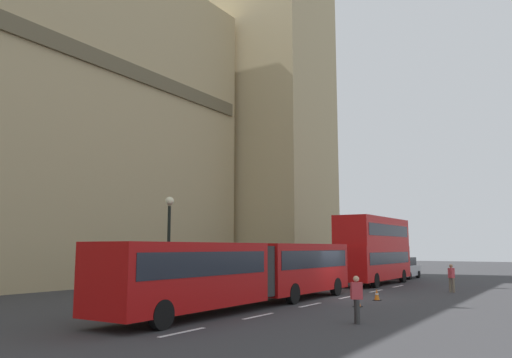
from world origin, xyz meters
name	(u,v)px	position (x,y,z in m)	size (l,w,h in m)	color
ground_plane	(344,298)	(0.00, 0.00, 0.00)	(160.00, 160.00, 0.00)	#333335
lane_centre_marking	(330,301)	(-1.83, 0.00, 0.01)	(25.20, 0.16, 0.01)	silver
articulated_bus	(250,268)	(-6.34, 1.99, 1.75)	(17.41, 2.54, 2.90)	#B20F0F
double_decker_bus	(374,247)	(10.63, 2.00, 2.71)	(9.86, 2.54, 4.90)	red
sedan_lead	(404,268)	(18.88, 2.24, 0.91)	(4.40, 1.86, 1.85)	#B7B7BC
traffic_cone_west	(358,301)	(-3.64, -2.17, 0.28)	(0.36, 0.36, 0.58)	black
traffic_cone_middle	(377,295)	(-0.40, -1.96, 0.28)	(0.36, 0.36, 0.58)	black
street_lamp	(169,241)	(-6.93, 6.50, 3.06)	(0.44, 0.44, 5.27)	black
pedestrian_near_cones	(357,298)	(-8.56, -4.06, 0.91)	(0.43, 0.46, 1.69)	#333333
pedestrian_by_kerb	(452,277)	(6.70, -4.23, 0.91)	(0.45, 0.35, 1.69)	#726651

